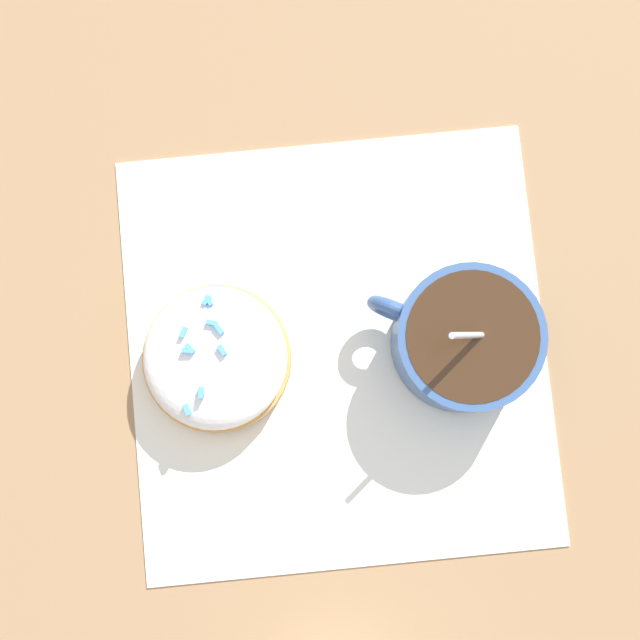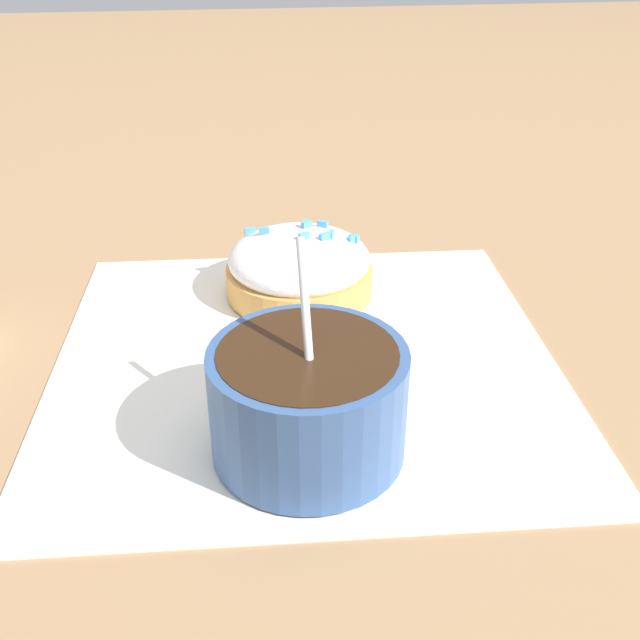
# 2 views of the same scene
# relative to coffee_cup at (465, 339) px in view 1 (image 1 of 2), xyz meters

# --- Properties ---
(ground_plane) EXTENTS (3.00, 3.00, 0.00)m
(ground_plane) POSITION_rel_coffee_cup_xyz_m (-0.08, 0.01, -0.03)
(ground_plane) COLOR #93704C
(paper_napkin) EXTENTS (0.30, 0.31, 0.00)m
(paper_napkin) POSITION_rel_coffee_cup_xyz_m (-0.08, 0.01, -0.03)
(paper_napkin) COLOR white
(paper_napkin) RESTS_ON ground_plane
(coffee_cup) EXTENTS (0.11, 0.09, 0.10)m
(coffee_cup) POSITION_rel_coffee_cup_xyz_m (0.00, 0.00, 0.00)
(coffee_cup) COLOR #335184
(coffee_cup) RESTS_ON paper_napkin
(frosted_pastry) EXTENTS (0.10, 0.10, 0.05)m
(frosted_pastry) POSITION_rel_coffee_cup_xyz_m (-0.16, 0.01, -0.01)
(frosted_pastry) COLOR #D19347
(frosted_pastry) RESTS_ON paper_napkin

